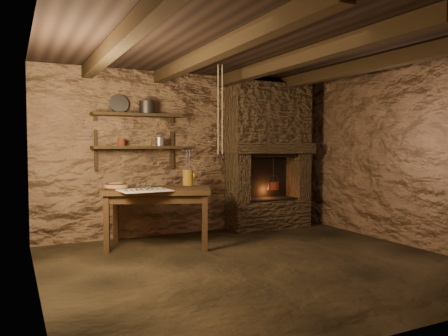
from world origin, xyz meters
name	(u,v)px	position (x,y,z in m)	size (l,w,h in m)	color
floor	(257,264)	(0.00, 0.00, 0.00)	(4.50, 4.50, 0.00)	black
back_wall	(190,154)	(0.00, 2.00, 1.20)	(4.50, 0.04, 2.40)	brown
front_wall	(404,164)	(0.00, -2.00, 1.20)	(4.50, 0.04, 2.40)	brown
left_wall	(36,160)	(-2.25, 0.00, 1.20)	(0.04, 4.00, 2.40)	brown
right_wall	(403,155)	(2.25, 0.00, 1.20)	(0.04, 4.00, 2.40)	brown
ceiling	(258,47)	(0.00, 0.00, 2.40)	(4.50, 4.00, 0.04)	black
beam_far_left	(120,41)	(-1.50, 0.00, 2.31)	(0.14, 3.95, 0.16)	black
beam_mid_left	(216,51)	(-0.50, 0.00, 2.31)	(0.14, 3.95, 0.16)	black
beam_mid_right	(295,59)	(0.50, 0.00, 2.31)	(0.14, 3.95, 0.16)	black
beam_far_right	(362,66)	(1.50, 0.00, 2.31)	(0.14, 3.95, 0.16)	black
shelf_lower	(138,147)	(-0.85, 1.84, 1.30)	(1.25, 0.30, 0.04)	black
shelf_upper	(137,115)	(-0.85, 1.84, 1.75)	(1.25, 0.30, 0.04)	black
hearth	(269,152)	(1.25, 1.77, 1.23)	(1.43, 0.51, 2.30)	#3E2E1F
work_table	(158,215)	(-0.73, 1.32, 0.41)	(1.53, 1.22, 0.77)	#322011
linen_cloth	(144,190)	(-0.97, 1.09, 0.77)	(0.61, 0.49, 0.01)	silver
pewter_cutlery_row	(145,190)	(-0.97, 1.07, 0.78)	(0.51, 0.20, 0.01)	gray
drinking_glasses	(143,186)	(-0.95, 1.21, 0.81)	(0.20, 0.06, 0.08)	white
stoneware_jug	(188,170)	(-0.22, 1.52, 0.99)	(0.17, 0.16, 0.51)	#B08022
wooden_bowl	(116,186)	(-1.25, 1.40, 0.80)	(0.31, 0.31, 0.11)	#9C6543
iron_stockpot	(147,108)	(-0.71, 1.84, 1.85)	(0.21, 0.21, 0.16)	#2B2927
tin_pan	(119,104)	(-1.08, 1.94, 1.90)	(0.27, 0.27, 0.04)	gray
small_kettle	(160,142)	(-0.53, 1.84, 1.38)	(0.17, 0.13, 0.19)	gray
rusty_tin	(122,142)	(-1.08, 1.84, 1.37)	(0.10, 0.10, 0.10)	#521F10
red_pot	(273,185)	(1.31, 1.72, 0.69)	(0.23, 0.23, 0.54)	maroon
hanging_ropes	(220,109)	(0.05, 1.05, 1.80)	(0.08, 0.08, 1.20)	tan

